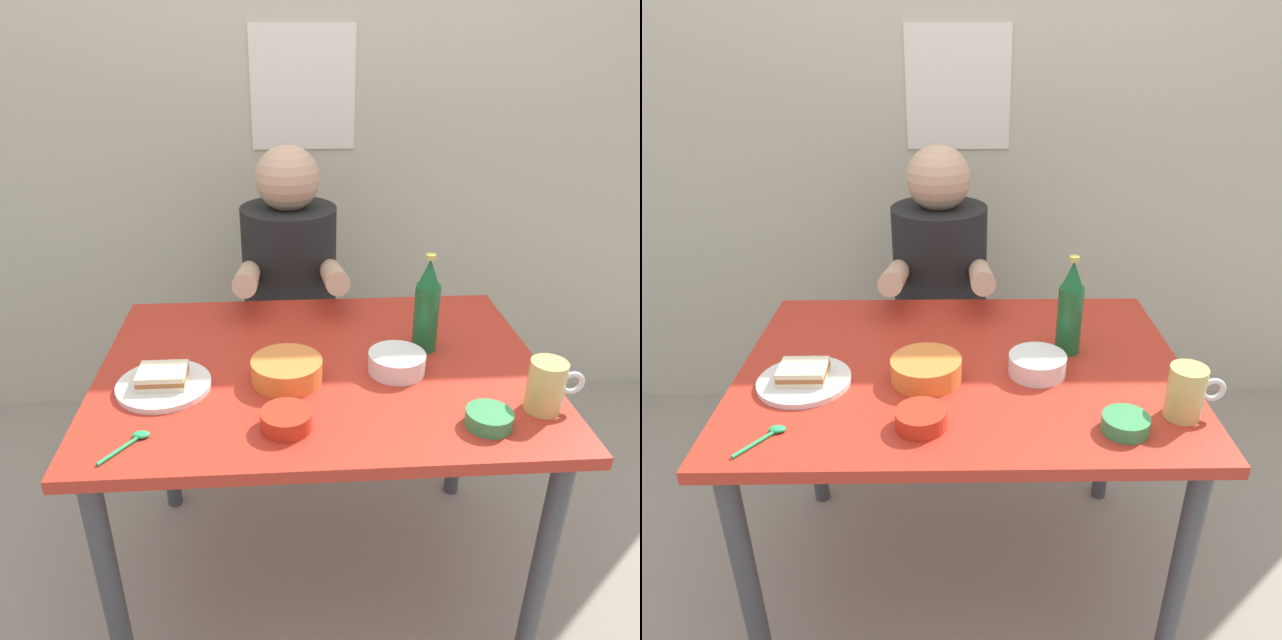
% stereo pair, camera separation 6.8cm
% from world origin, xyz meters
% --- Properties ---
extents(ground_plane, '(6.00, 6.00, 0.00)m').
position_xyz_m(ground_plane, '(0.00, 0.00, 0.00)').
color(ground_plane, gray).
extents(wall_back, '(4.40, 0.09, 2.60)m').
position_xyz_m(wall_back, '(0.00, 1.05, 1.30)').
color(wall_back, '#BCB299').
rests_on(wall_back, ground).
extents(dining_table, '(1.10, 0.80, 0.74)m').
position_xyz_m(dining_table, '(0.00, 0.00, 0.65)').
color(dining_table, '#B72D1E').
rests_on(dining_table, ground).
extents(stool, '(0.34, 0.34, 0.45)m').
position_xyz_m(stool, '(-0.07, 0.63, 0.35)').
color(stool, '#4C4C51').
rests_on(stool, ground).
extents(person_seated, '(0.33, 0.56, 0.72)m').
position_xyz_m(person_seated, '(-0.07, 0.62, 0.77)').
color(person_seated, black).
rests_on(person_seated, stool).
extents(plate_orange, '(0.22, 0.22, 0.01)m').
position_xyz_m(plate_orange, '(-0.38, -0.08, 0.75)').
color(plate_orange, silver).
rests_on(plate_orange, dining_table).
extents(sandwich, '(0.11, 0.09, 0.04)m').
position_xyz_m(sandwich, '(-0.38, -0.08, 0.77)').
color(sandwich, beige).
rests_on(sandwich, plate_orange).
extents(beer_mug, '(0.13, 0.08, 0.12)m').
position_xyz_m(beer_mug, '(0.48, -0.23, 0.80)').
color(beer_mug, '#D1BC66').
rests_on(beer_mug, dining_table).
extents(beer_bottle, '(0.06, 0.06, 0.26)m').
position_xyz_m(beer_bottle, '(0.27, 0.07, 0.86)').
color(beer_bottle, '#19602D').
rests_on(beer_bottle, dining_table).
extents(sauce_bowl_chili, '(0.11, 0.11, 0.04)m').
position_xyz_m(sauce_bowl_chili, '(-0.09, -0.26, 0.76)').
color(sauce_bowl_chili, red).
rests_on(sauce_bowl_chili, dining_table).
extents(dip_bowl_green, '(0.10, 0.10, 0.03)m').
position_xyz_m(dip_bowl_green, '(0.34, -0.28, 0.76)').
color(dip_bowl_green, '#388C4C').
rests_on(dip_bowl_green, dining_table).
extents(soup_bowl_orange, '(0.17, 0.17, 0.05)m').
position_xyz_m(soup_bowl_orange, '(-0.09, -0.07, 0.77)').
color(soup_bowl_orange, orange).
rests_on(soup_bowl_orange, dining_table).
extents(rice_bowl_white, '(0.14, 0.14, 0.05)m').
position_xyz_m(rice_bowl_white, '(0.18, -0.04, 0.77)').
color(rice_bowl_white, silver).
rests_on(rice_bowl_white, dining_table).
extents(spoon, '(0.09, 0.10, 0.01)m').
position_xyz_m(spoon, '(-0.40, -0.29, 0.75)').
color(spoon, '#26A559').
rests_on(spoon, dining_table).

